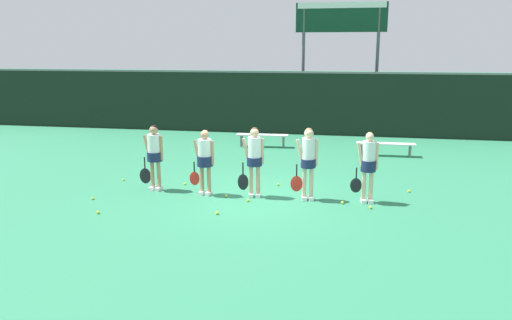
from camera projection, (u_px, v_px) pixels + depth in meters
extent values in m
plane|color=#2D7F56|center=(257.00, 196.00, 12.32)|extent=(140.00, 140.00, 0.00)
cube|color=black|center=(298.00, 104.00, 20.91)|extent=(60.00, 0.06, 2.56)
cube|color=slate|center=(298.00, 72.00, 20.62)|extent=(60.00, 0.08, 0.08)
cylinder|color=#515156|center=(303.00, 67.00, 22.25)|extent=(0.14, 0.14, 5.50)
cylinder|color=#515156|center=(377.00, 68.00, 21.66)|extent=(0.14, 0.14, 5.50)
cube|color=#0F3823|center=(341.00, 17.00, 21.49)|extent=(3.92, 0.12, 1.25)
cube|color=white|center=(342.00, 5.00, 21.31)|extent=(3.76, 0.02, 0.25)
cube|color=silver|center=(386.00, 144.00, 16.84)|extent=(1.95, 0.38, 0.04)
cylinder|color=slate|center=(409.00, 150.00, 16.87)|extent=(0.06, 0.06, 0.40)
cylinder|color=slate|center=(410.00, 152.00, 16.63)|extent=(0.06, 0.06, 0.40)
cylinder|color=slate|center=(361.00, 149.00, 17.15)|extent=(0.06, 0.06, 0.40)
cylinder|color=slate|center=(362.00, 150.00, 16.91)|extent=(0.06, 0.06, 0.40)
cube|color=silver|center=(262.00, 135.00, 18.38)|extent=(1.92, 0.46, 0.04)
cylinder|color=slate|center=(284.00, 141.00, 18.45)|extent=(0.06, 0.06, 0.43)
cylinder|color=slate|center=(283.00, 142.00, 18.20)|extent=(0.06, 0.06, 0.43)
cylinder|color=slate|center=(242.00, 140.00, 18.65)|extent=(0.06, 0.06, 0.43)
cylinder|color=slate|center=(241.00, 141.00, 18.41)|extent=(0.06, 0.06, 0.43)
cylinder|color=tan|center=(159.00, 175.00, 12.76)|extent=(0.10, 0.10, 0.80)
cylinder|color=tan|center=(152.00, 175.00, 12.81)|extent=(0.10, 0.10, 0.80)
cube|color=white|center=(159.00, 189.00, 12.81)|extent=(0.14, 0.25, 0.09)
cube|color=white|center=(152.00, 188.00, 12.86)|extent=(0.14, 0.25, 0.09)
cylinder|color=#192347|center=(155.00, 156.00, 12.68)|extent=(0.39, 0.39, 0.23)
cylinder|color=white|center=(154.00, 147.00, 12.63)|extent=(0.34, 0.34, 0.65)
sphere|color=tan|center=(154.00, 130.00, 12.53)|extent=(0.22, 0.22, 0.22)
sphere|color=black|center=(154.00, 129.00, 12.54)|extent=(0.20, 0.20, 0.20)
cylinder|color=tan|center=(147.00, 147.00, 12.69)|extent=(0.21, 0.10, 0.62)
cylinder|color=tan|center=(161.00, 148.00, 12.57)|extent=(0.08, 0.08, 0.62)
cylinder|color=black|center=(145.00, 163.00, 12.79)|extent=(0.03, 0.03, 0.29)
ellipsoid|color=black|center=(145.00, 176.00, 12.86)|extent=(0.31, 0.03, 0.41)
cylinder|color=tan|center=(209.00, 180.00, 12.34)|extent=(0.10, 0.10, 0.77)
cylinder|color=tan|center=(202.00, 179.00, 12.41)|extent=(0.10, 0.10, 0.77)
cube|color=white|center=(209.00, 193.00, 12.39)|extent=(0.15, 0.25, 0.09)
cube|color=white|center=(202.00, 193.00, 12.45)|extent=(0.15, 0.25, 0.09)
cylinder|color=#192347|center=(205.00, 161.00, 12.27)|extent=(0.40, 0.40, 0.26)
cylinder|color=white|center=(205.00, 152.00, 12.22)|extent=(0.34, 0.34, 0.63)
sphere|color=tan|center=(204.00, 135.00, 12.13)|extent=(0.21, 0.21, 0.21)
sphere|color=#D8B772|center=(205.00, 134.00, 12.14)|extent=(0.19, 0.19, 0.19)
cylinder|color=tan|center=(197.00, 152.00, 12.29)|extent=(0.21, 0.11, 0.60)
cylinder|color=tan|center=(212.00, 153.00, 12.16)|extent=(0.08, 0.08, 0.60)
cylinder|color=black|center=(194.00, 167.00, 12.38)|extent=(0.03, 0.03, 0.25)
ellipsoid|color=red|center=(195.00, 178.00, 12.45)|extent=(0.26, 0.03, 0.35)
cylinder|color=tan|center=(258.00, 180.00, 12.21)|extent=(0.10, 0.10, 0.82)
cylinder|color=tan|center=(251.00, 180.00, 12.21)|extent=(0.10, 0.10, 0.82)
cube|color=white|center=(258.00, 195.00, 12.26)|extent=(0.15, 0.26, 0.09)
cube|color=white|center=(251.00, 195.00, 12.26)|extent=(0.15, 0.26, 0.09)
cylinder|color=#192347|center=(254.00, 161.00, 12.10)|extent=(0.37, 0.37, 0.21)
cylinder|color=white|center=(254.00, 151.00, 12.05)|extent=(0.32, 0.32, 0.67)
sphere|color=tan|center=(254.00, 133.00, 11.95)|extent=(0.21, 0.21, 0.21)
sphere|color=#4C331E|center=(254.00, 131.00, 11.96)|extent=(0.20, 0.20, 0.20)
cylinder|color=tan|center=(246.00, 151.00, 12.05)|extent=(0.22, 0.11, 0.64)
cylinder|color=tan|center=(262.00, 151.00, 12.05)|extent=(0.08, 0.08, 0.64)
cylinder|color=black|center=(243.00, 168.00, 12.12)|extent=(0.03, 0.03, 0.29)
ellipsoid|color=black|center=(243.00, 182.00, 12.20)|extent=(0.27, 0.03, 0.40)
cylinder|color=beige|center=(311.00, 183.00, 11.96)|extent=(0.10, 0.10, 0.83)
cylinder|color=beige|center=(304.00, 183.00, 11.96)|extent=(0.10, 0.10, 0.83)
cube|color=white|center=(311.00, 198.00, 12.01)|extent=(0.15, 0.26, 0.09)
cube|color=white|center=(304.00, 198.00, 12.01)|extent=(0.15, 0.26, 0.09)
cylinder|color=#192347|center=(308.00, 163.00, 11.85)|extent=(0.35, 0.35, 0.21)
cylinder|color=white|center=(308.00, 152.00, 11.79)|extent=(0.31, 0.31, 0.68)
sphere|color=beige|center=(309.00, 133.00, 11.69)|extent=(0.22, 0.22, 0.22)
sphere|color=olive|center=(309.00, 132.00, 11.71)|extent=(0.20, 0.20, 0.20)
cylinder|color=beige|center=(300.00, 153.00, 11.79)|extent=(0.22, 0.11, 0.65)
cylinder|color=beige|center=(316.00, 153.00, 11.79)|extent=(0.08, 0.08, 0.64)
cylinder|color=black|center=(297.00, 170.00, 11.87)|extent=(0.03, 0.03, 0.28)
ellipsoid|color=red|center=(296.00, 184.00, 11.94)|extent=(0.29, 0.03, 0.39)
cylinder|color=beige|center=(371.00, 186.00, 11.74)|extent=(0.10, 0.10, 0.80)
cylinder|color=beige|center=(364.00, 186.00, 11.75)|extent=(0.10, 0.10, 0.80)
cube|color=white|center=(370.00, 201.00, 11.79)|extent=(0.14, 0.25, 0.09)
cube|color=white|center=(363.00, 201.00, 11.80)|extent=(0.14, 0.25, 0.09)
cylinder|color=#192347|center=(368.00, 166.00, 11.64)|extent=(0.35, 0.35, 0.26)
cylinder|color=white|center=(369.00, 155.00, 11.59)|extent=(0.31, 0.31, 0.67)
sphere|color=beige|center=(370.00, 137.00, 11.49)|extent=(0.19, 0.19, 0.19)
sphere|color=#D8B772|center=(370.00, 136.00, 11.51)|extent=(0.18, 0.18, 0.18)
cylinder|color=beige|center=(361.00, 156.00, 11.60)|extent=(0.22, 0.11, 0.64)
cylinder|color=beige|center=(377.00, 156.00, 11.58)|extent=(0.08, 0.08, 0.64)
cylinder|color=black|center=(356.00, 173.00, 11.67)|extent=(0.03, 0.03, 0.26)
ellipsoid|color=black|center=(356.00, 185.00, 11.74)|extent=(0.27, 0.03, 0.35)
sphere|color=#CCE033|center=(217.00, 213.00, 10.95)|extent=(0.07, 0.07, 0.07)
sphere|color=#CCE033|center=(371.00, 207.00, 11.34)|extent=(0.07, 0.07, 0.07)
sphere|color=#CCE033|center=(98.00, 212.00, 11.00)|extent=(0.07, 0.07, 0.07)
sphere|color=#CCE033|center=(185.00, 184.00, 13.32)|extent=(0.07, 0.07, 0.07)
sphere|color=#CCE033|center=(248.00, 200.00, 11.87)|extent=(0.07, 0.07, 0.07)
sphere|color=#CCE033|center=(123.00, 180.00, 13.74)|extent=(0.07, 0.07, 0.07)
sphere|color=#CCE033|center=(278.00, 184.00, 13.26)|extent=(0.07, 0.07, 0.07)
sphere|color=#CCE033|center=(226.00, 196.00, 12.23)|extent=(0.07, 0.07, 0.07)
sphere|color=#CCE033|center=(409.00, 191.00, 12.64)|extent=(0.07, 0.07, 0.07)
sphere|color=#CCE033|center=(93.00, 198.00, 12.03)|extent=(0.07, 0.07, 0.07)
sphere|color=#CCE033|center=(342.00, 203.00, 11.69)|extent=(0.07, 0.07, 0.07)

